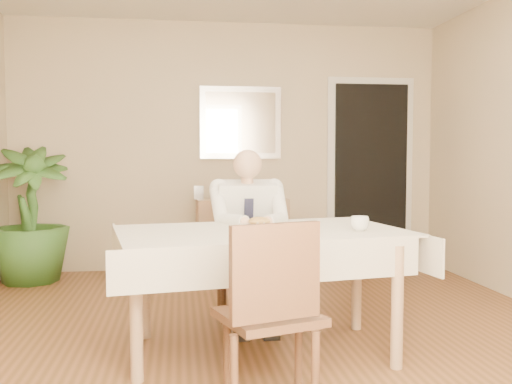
{
  "coord_description": "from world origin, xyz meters",
  "views": [
    {
      "loc": [
        -0.53,
        -3.55,
        1.2
      ],
      "look_at": [
        0.0,
        0.35,
        0.95
      ],
      "focal_mm": 40.0,
      "sensor_mm": 36.0,
      "label": 1
    }
  ],
  "objects": [
    {
      "name": "room",
      "position": [
        0.0,
        0.0,
        1.3
      ],
      "size": [
        5.0,
        5.02,
        2.6
      ],
      "color": "brown",
      "rests_on": "ground"
    },
    {
      "name": "window",
      "position": [
        0.0,
        -2.47,
        1.45
      ],
      "size": [
        1.34,
        0.04,
        1.44
      ],
      "color": "silver",
      "rests_on": "room"
    },
    {
      "name": "doorway",
      "position": [
        1.55,
        2.46,
        1.0
      ],
      "size": [
        0.96,
        0.07,
        2.1
      ],
      "color": "silver",
      "rests_on": "ground"
    },
    {
      "name": "mirror",
      "position": [
        0.12,
        2.47,
        1.55
      ],
      "size": [
        0.86,
        0.04,
        0.76
      ],
      "color": "silver",
      "rests_on": "room"
    },
    {
      "name": "dining_table",
      "position": [
        -0.04,
        -0.16,
        0.67
      ],
      "size": [
        1.87,
        1.29,
        0.75
      ],
      "rotation": [
        0.0,
        0.0,
        0.16
      ],
      "color": "#92714C",
      "rests_on": "ground"
    },
    {
      "name": "chair_far",
      "position": [
        -0.04,
        0.72,
        0.51
      ],
      "size": [
        0.44,
        0.44,
        0.91
      ],
      "rotation": [
        0.0,
        0.0,
        0.02
      ],
      "color": "#3C2613",
      "rests_on": "ground"
    },
    {
      "name": "chair_near",
      "position": [
        -0.11,
        -1.01,
        0.51
      ],
      "size": [
        0.54,
        0.55,
        0.91
      ],
      "rotation": [
        0.0,
        0.0,
        0.31
      ],
      "color": "#3C2613",
      "rests_on": "ground"
    },
    {
      "name": "seated_man",
      "position": [
        -0.04,
        0.43,
        0.69
      ],
      "size": [
        0.48,
        0.72,
        1.24
      ],
      "color": "white",
      "rests_on": "ground"
    },
    {
      "name": "plate",
      "position": [
        -0.02,
        0.04,
        0.76
      ],
      "size": [
        0.26,
        0.26,
        0.02
      ],
      "primitive_type": "cylinder",
      "color": "white",
      "rests_on": "dining_table"
    },
    {
      "name": "food",
      "position": [
        -0.02,
        0.04,
        0.78
      ],
      "size": [
        0.14,
        0.14,
        0.06
      ],
      "primitive_type": "ellipsoid",
      "color": "olive",
      "rests_on": "dining_table"
    },
    {
      "name": "knife",
      "position": [
        0.02,
        -0.02,
        0.78
      ],
      "size": [
        0.01,
        0.13,
        0.01
      ],
      "primitive_type": "cylinder",
      "rotation": [
        1.57,
        0.0,
        0.0
      ],
      "color": "silver",
      "rests_on": "dining_table"
    },
    {
      "name": "fork",
      "position": [
        -0.06,
        -0.02,
        0.78
      ],
      "size": [
        0.01,
        0.13,
        0.01
      ],
      "primitive_type": "cylinder",
      "rotation": [
        1.57,
        0.0,
        0.0
      ],
      "color": "silver",
      "rests_on": "dining_table"
    },
    {
      "name": "coffee_mug",
      "position": [
        0.54,
        -0.29,
        0.8
      ],
      "size": [
        0.15,
        0.15,
        0.09
      ],
      "primitive_type": "imported",
      "rotation": [
        0.0,
        0.0,
        -0.41
      ],
      "color": "white",
      "rests_on": "dining_table"
    },
    {
      "name": "sideboard",
      "position": [
        0.12,
        2.32,
        0.38
      ],
      "size": [
        0.96,
        0.38,
        0.75
      ],
      "primitive_type": "cube",
      "rotation": [
        0.0,
        0.0,
        0.06
      ],
      "color": "#92714C",
      "rests_on": "ground"
    },
    {
      "name": "photo_frame_left",
      "position": [
        -0.33,
        2.34,
        0.82
      ],
      "size": [
        0.1,
        0.02,
        0.14
      ],
      "primitive_type": "cube",
      "color": "silver",
      "rests_on": "sideboard"
    },
    {
      "name": "photo_frame_center",
      "position": [
        -0.02,
        2.34,
        0.82
      ],
      "size": [
        0.1,
        0.02,
        0.14
      ],
      "primitive_type": "cube",
      "color": "silver",
      "rests_on": "sideboard"
    },
    {
      "name": "photo_frame_right",
      "position": [
        0.21,
        2.38,
        0.82
      ],
      "size": [
        0.1,
        0.02,
        0.14
      ],
      "primitive_type": "cube",
      "color": "silver",
      "rests_on": "sideboard"
    },
    {
      "name": "potted_palm",
      "position": [
        -1.94,
        2.05,
        0.65
      ],
      "size": [
        0.88,
        0.88,
        1.3
      ],
      "primitive_type": "imported",
      "rotation": [
        0.0,
        0.0,
        0.25
      ],
      "color": "#2B521C",
      "rests_on": "ground"
    }
  ]
}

